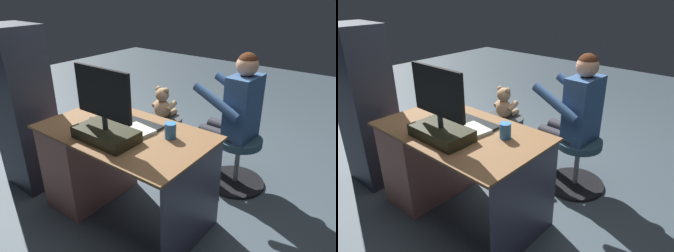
# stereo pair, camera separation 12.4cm
# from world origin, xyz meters

# --- Properties ---
(ground_plane) EXTENTS (10.00, 10.00, 0.00)m
(ground_plane) POSITION_xyz_m (0.00, 0.00, 0.00)
(ground_plane) COLOR #3F4D56
(desk) EXTENTS (1.26, 0.73, 0.72)m
(desk) POSITION_xyz_m (0.33, 0.45, 0.38)
(desk) COLOR brown
(desk) RESTS_ON ground_plane
(monitor) EXTENTS (0.47, 0.24, 0.49)m
(monitor) POSITION_xyz_m (-0.01, 0.62, 0.86)
(monitor) COLOR black
(monitor) RESTS_ON desk
(keyboard) EXTENTS (0.42, 0.14, 0.02)m
(keyboard) POSITION_xyz_m (0.01, 0.31, 0.73)
(keyboard) COLOR black
(keyboard) RESTS_ON desk
(computer_mouse) EXTENTS (0.06, 0.10, 0.04)m
(computer_mouse) POSITION_xyz_m (0.32, 0.28, 0.74)
(computer_mouse) COLOR #2B2722
(computer_mouse) RESTS_ON desk
(cup) EXTENTS (0.08, 0.08, 0.11)m
(cup) POSITION_xyz_m (-0.33, 0.33, 0.78)
(cup) COLOR #3372BF
(cup) RESTS_ON desk
(tv_remote) EXTENTS (0.11, 0.15, 0.02)m
(tv_remote) POSITION_xyz_m (0.30, 0.51, 0.73)
(tv_remote) COLOR black
(tv_remote) RESTS_ON desk
(notebook_binder) EXTENTS (0.26, 0.33, 0.02)m
(notebook_binder) POSITION_xyz_m (-0.08, 0.47, 0.74)
(notebook_binder) COLOR beige
(notebook_binder) RESTS_ON desk
(office_chair_teddy) EXTENTS (0.49, 0.49, 0.46)m
(office_chair_teddy) POSITION_xyz_m (0.32, -0.40, 0.27)
(office_chair_teddy) COLOR black
(office_chair_teddy) RESTS_ON ground_plane
(teddy_bear) EXTENTS (0.22, 0.23, 0.32)m
(teddy_bear) POSITION_xyz_m (0.32, -0.41, 0.60)
(teddy_bear) COLOR tan
(teddy_bear) RESTS_ON office_chair_teddy
(visitor_chair) EXTENTS (0.52, 0.52, 0.46)m
(visitor_chair) POSITION_xyz_m (-0.49, -0.45, 0.26)
(visitor_chair) COLOR black
(visitor_chair) RESTS_ON ground_plane
(person) EXTENTS (0.51, 0.50, 1.20)m
(person) POSITION_xyz_m (-0.41, -0.44, 0.70)
(person) COLOR #355482
(person) RESTS_ON ground_plane
(equipment_rack) EXTENTS (0.44, 0.36, 1.40)m
(equipment_rack) POSITION_xyz_m (1.00, 0.64, 0.70)
(equipment_rack) COLOR #272B37
(equipment_rack) RESTS_ON ground_plane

